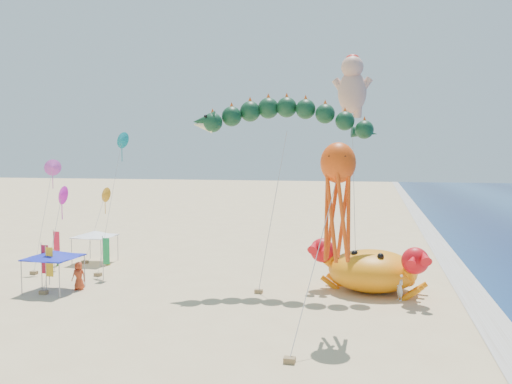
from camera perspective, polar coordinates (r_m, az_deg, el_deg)
ground at (r=32.20m, az=2.67°, el=-11.92°), size 320.00×320.00×0.00m
foam_strip at (r=32.22m, az=24.63°, el=-12.25°), size 320.00×320.00×0.00m
crab_inflatable at (r=33.88m, az=13.16°, el=-8.59°), size 7.80×6.40×3.42m
dragon_kite at (r=33.92m, az=3.26°, el=7.93°), size 12.30×4.85×12.50m
cherub_kite at (r=38.99m, az=10.94°, el=11.95°), size 2.14×4.22×16.53m
octopus_kite at (r=25.10m, az=9.31°, el=-0.09°), size 2.76×5.40×9.55m
canopy_blue at (r=35.67m, az=-22.14°, el=-6.62°), size 3.31×3.31×2.71m
canopy_white at (r=43.95m, az=-17.93°, el=-4.58°), size 3.21×3.21×2.71m
feather_flags at (r=37.69m, az=-21.05°, el=-6.70°), size 6.03×6.24×3.20m
beachgoers at (r=37.66m, az=-19.08°, el=-8.48°), size 27.48×12.04×1.89m
small_kites at (r=40.92m, az=-18.96°, el=0.86°), size 6.76×12.34×10.86m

